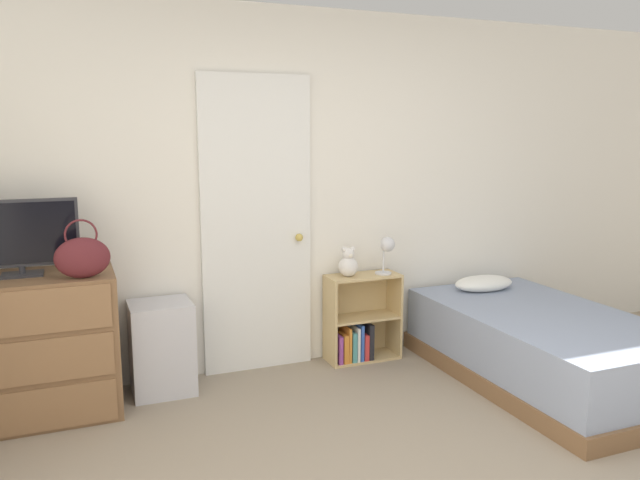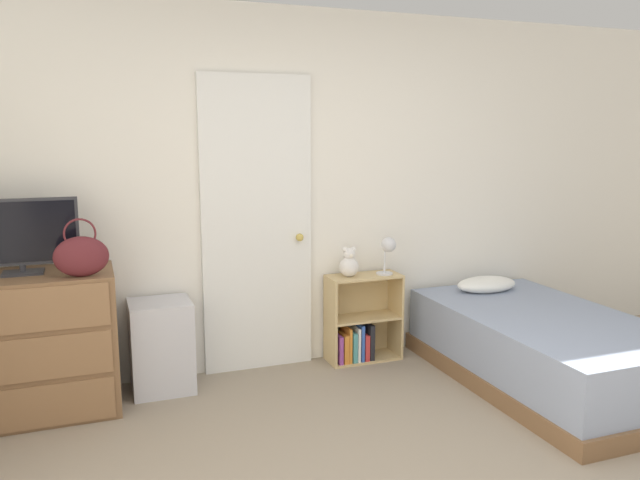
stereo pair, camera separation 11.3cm
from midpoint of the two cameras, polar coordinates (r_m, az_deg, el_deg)
The scene contains 10 objects.
wall_back at distance 4.53m, azimuth -1.04°, elevation 4.53°, with size 10.00×0.06×2.55m.
door_closed at distance 4.40m, azimuth -5.02°, elevation 1.29°, with size 0.79×0.09×2.09m.
dresser at distance 4.14m, azimuth -23.62°, elevation -8.75°, with size 0.90×0.54×0.87m.
tv at distance 4.02m, azimuth -25.02°, elevation 0.42°, with size 0.65×0.16×0.45m.
handbag at distance 3.83m, azimuth -20.20°, elevation -1.35°, with size 0.31×0.12×0.34m.
storage_bin at distance 4.28m, azimuth -13.55°, elevation -9.40°, with size 0.40×0.35×0.61m.
bookshelf at distance 4.72m, azimuth 4.31°, elevation -7.91°, with size 0.55×0.25×0.65m.
teddy_bear at distance 4.56m, azimuth 3.39°, elevation -2.19°, with size 0.15×0.15×0.22m.
desk_lamp at distance 4.63m, azimuth 6.94°, elevation -0.76°, with size 0.14×0.13×0.28m.
bed at distance 4.60m, azimuth 20.44°, elevation -9.22°, with size 1.10×1.92×0.59m.
Camera 2 is at (-1.44, -1.96, 1.70)m, focal length 35.00 mm.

